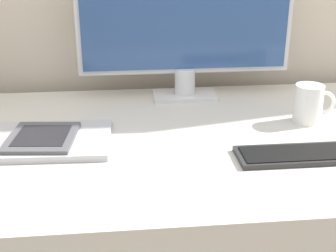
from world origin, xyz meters
TOP-DOWN VIEW (x-y plane):
  - monitor at (0.03, 0.41)m, footprint 0.62×0.11m
  - keyboard at (0.23, -0.03)m, footprint 0.29×0.10m
  - laptop at (-0.35, 0.11)m, footprint 0.33×0.22m
  - ereader at (-0.34, 0.10)m, footprint 0.17×0.18m
  - coffee_mug at (0.32, 0.18)m, footprint 0.11×0.07m

SIDE VIEW (x-z plane):
  - keyboard at x=0.23m, z-range 0.74..0.76m
  - laptop at x=-0.35m, z-range 0.74..0.76m
  - ereader at x=-0.34m, z-range 0.76..0.77m
  - coffee_mug at x=0.32m, z-range 0.74..0.84m
  - monitor at x=0.03m, z-range 0.76..1.25m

